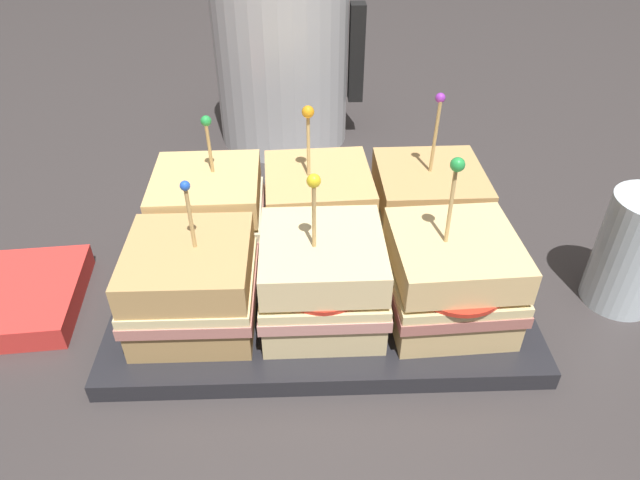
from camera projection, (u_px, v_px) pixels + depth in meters
The scene contains 11 objects.
ground_plane at pixel (320, 289), 0.57m from camera, with size 6.00×6.00×0.00m, color #383333.
serving_platter at pixel (320, 283), 0.56m from camera, with size 0.38×0.26×0.02m.
sandwich_front_left at pixel (192, 285), 0.49m from camera, with size 0.11×0.11×0.14m.
sandwich_front_center at pixel (321, 280), 0.49m from camera, with size 0.11×0.11×0.15m.
sandwich_front_right at pixel (450, 278), 0.49m from camera, with size 0.11×0.11×0.16m.
sandwich_back_left at pixel (210, 212), 0.57m from camera, with size 0.11×0.11×0.14m.
sandwich_back_center at pixel (318, 209), 0.58m from camera, with size 0.11×0.11×0.15m.
sandwich_back_right at pixel (427, 207), 0.58m from camera, with size 0.11×0.11×0.16m.
kettle_steel at pixel (282, 59), 0.77m from camera, with size 0.20×0.18×0.25m.
drinking_glass at pixel (634, 252), 0.52m from camera, with size 0.07×0.07×0.11m.
napkin_stack at pixel (13, 298), 0.54m from camera, with size 0.13×0.13×0.02m.
Camera 1 is at (-0.01, -0.42, 0.38)m, focal length 32.00 mm.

